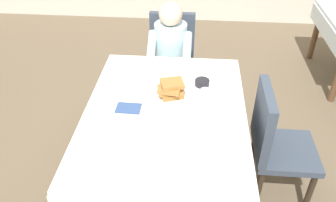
{
  "coord_description": "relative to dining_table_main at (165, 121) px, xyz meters",
  "views": [
    {
      "loc": [
        0.18,
        -1.88,
        2.2
      ],
      "look_at": [
        0.02,
        0.04,
        0.79
      ],
      "focal_mm": 37.27,
      "sensor_mm": 36.0,
      "label": 1
    }
  ],
  "objects": [
    {
      "name": "syrup_pitcher",
      "position": [
        -0.26,
        0.33,
        0.13
      ],
      "size": [
        0.08,
        0.08,
        0.07
      ],
      "color": "silver",
      "rests_on": "dining_table_main"
    },
    {
      "name": "chair_diner",
      "position": [
        -0.04,
        1.17,
        -0.12
      ],
      "size": [
        0.44,
        0.45,
        0.93
      ],
      "rotation": [
        0.0,
        0.0,
        3.14
      ],
      "color": "#384251",
      "rests_on": "ground"
    },
    {
      "name": "bowl_butter",
      "position": [
        0.25,
        0.34,
        0.11
      ],
      "size": [
        0.11,
        0.11,
        0.04
      ],
      "primitive_type": "cylinder",
      "color": "black",
      "rests_on": "dining_table_main"
    },
    {
      "name": "cup_coffee",
      "position": [
        0.28,
        0.15,
        0.13
      ],
      "size": [
        0.11,
        0.08,
        0.08
      ],
      "color": "white",
      "rests_on": "dining_table_main"
    },
    {
      "name": "breakfast_stack",
      "position": [
        0.03,
        0.15,
        0.17
      ],
      "size": [
        0.2,
        0.18,
        0.12
      ],
      "color": "#A36B33",
      "rests_on": "plate_breakfast"
    },
    {
      "name": "plate_breakfast",
      "position": [
        0.03,
        0.14,
        0.1
      ],
      "size": [
        0.28,
        0.28,
        0.02
      ],
      "primitive_type": "cylinder",
      "color": "white",
      "rests_on": "dining_table_main"
    },
    {
      "name": "diner_person",
      "position": [
        -0.04,
        1.01,
        0.02
      ],
      "size": [
        0.4,
        0.43,
        1.12
      ],
      "rotation": [
        0.0,
        0.0,
        3.14
      ],
      "color": "silver",
      "rests_on": "ground"
    },
    {
      "name": "ground_plane",
      "position": [
        0.0,
        0.0,
        -0.65
      ],
      "size": [
        14.0,
        14.0,
        0.0
      ],
      "primitive_type": "plane",
      "color": "brown"
    },
    {
      "name": "spoon_near_edge",
      "position": [
        0.07,
        -0.21,
        0.09
      ],
      "size": [
        0.15,
        0.02,
        0.0
      ],
      "primitive_type": "cube",
      "rotation": [
        0.0,
        0.0,
        -0.02
      ],
      "color": "silver",
      "rests_on": "dining_table_main"
    },
    {
      "name": "knife_right_of_plate",
      "position": [
        0.22,
        0.12,
        0.09
      ],
      "size": [
        0.03,
        0.2,
        0.0
      ],
      "primitive_type": "cube",
      "rotation": [
        0.0,
        0.0,
        1.5
      ],
      "color": "silver",
      "rests_on": "dining_table_main"
    },
    {
      "name": "chair_right_side",
      "position": [
        0.77,
        0.0,
        -0.12
      ],
      "size": [
        0.45,
        0.44,
        0.93
      ],
      "rotation": [
        0.0,
        0.0,
        -1.57
      ],
      "color": "#384251",
      "rests_on": "ground"
    },
    {
      "name": "dining_table_main",
      "position": [
        0.0,
        0.0,
        0.0
      ],
      "size": [
        1.12,
        1.52,
        0.74
      ],
      "color": "white",
      "rests_on": "ground"
    },
    {
      "name": "napkin_folded",
      "position": [
        -0.25,
        0.0,
        0.09
      ],
      "size": [
        0.17,
        0.12,
        0.01
      ],
      "primitive_type": "cube",
      "rotation": [
        0.0,
        0.0,
        -0.02
      ],
      "color": "#334C7F",
      "rests_on": "dining_table_main"
    },
    {
      "name": "fork_left_of_plate",
      "position": [
        -0.16,
        0.12,
        0.09
      ],
      "size": [
        0.02,
        0.18,
        0.0
      ],
      "primitive_type": "cube",
      "rotation": [
        0.0,
        0.0,
        1.59
      ],
      "color": "silver",
      "rests_on": "dining_table_main"
    }
  ]
}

